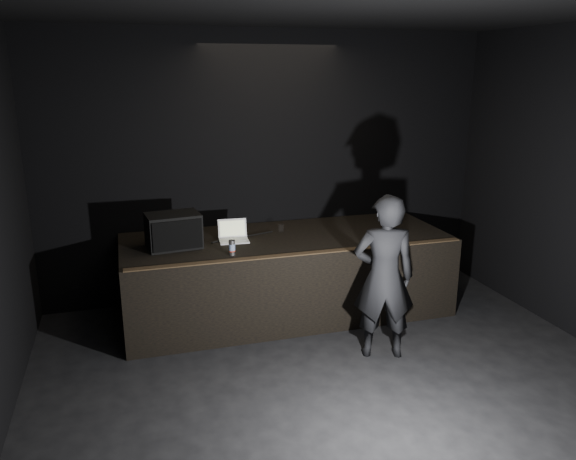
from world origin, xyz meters
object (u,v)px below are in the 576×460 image
(stage_monitor, at_px, (174,231))
(beer_can, at_px, (232,248))
(stage_riser, at_px, (286,275))
(person, at_px, (384,277))
(laptop, at_px, (233,235))

(stage_monitor, xyz_separation_m, beer_can, (0.59, -0.47, -0.11))
(stage_riser, bearing_deg, person, -64.39)
(laptop, bearing_deg, stage_monitor, -168.53)
(stage_riser, height_order, stage_monitor, stage_monitor)
(stage_riser, bearing_deg, beer_can, -146.58)
(stage_riser, height_order, person, person)
(stage_riser, xyz_separation_m, laptop, (-0.66, 0.05, 0.56))
(laptop, relative_size, person, 0.21)
(stage_monitor, relative_size, person, 0.36)
(beer_can, xyz_separation_m, person, (1.44, -0.86, -0.19))
(stage_monitor, relative_size, beer_can, 3.77)
(laptop, height_order, beer_can, laptop)
(laptop, height_order, person, person)
(stage_riser, xyz_separation_m, person, (0.66, -1.38, 0.39))
(beer_can, bearing_deg, stage_riser, 33.42)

